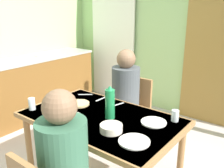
{
  "coord_description": "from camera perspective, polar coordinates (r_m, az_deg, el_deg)",
  "views": [
    {
      "loc": [
        1.66,
        -1.41,
        1.66
      ],
      "look_at": [
        0.39,
        0.22,
        1.01
      ],
      "focal_mm": 40.29,
      "sensor_mm": 36.0,
      "label": 1
    }
  ],
  "objects": [
    {
      "name": "wall_back",
      "position": [
        4.01,
        13.6,
        12.1
      ],
      "size": [
        4.02,
        0.1,
        2.62
      ],
      "primitive_type": "cube",
      "color": "#9DC27F",
      "rests_on": "ground_plane"
    },
    {
      "name": "wall_left",
      "position": [
        4.09,
        -23.67,
        11.24
      ],
      "size": [
        0.1,
        3.33,
        2.62
      ],
      "primitive_type": "cube",
      "color": "#9FC47F",
      "rests_on": "ground_plane"
    },
    {
      "name": "door_wooden",
      "position": [
        3.75,
        21.89,
        6.19
      ],
      "size": [
        0.8,
        0.05,
        2.0
      ],
      "primitive_type": "cube",
      "color": "olive",
      "rests_on": "ground_plane"
    },
    {
      "name": "curtain_panel",
      "position": [
        4.5,
        0.14,
        10.44
      ],
      "size": [
        0.9,
        0.03,
        2.2
      ],
      "primitive_type": "cube",
      "color": "white",
      "rests_on": "ground_plane"
    },
    {
      "name": "kitchen_counter",
      "position": [
        4.01,
        -19.12,
        -0.97
      ],
      "size": [
        0.61,
        2.35,
        0.91
      ],
      "color": "brown",
      "rests_on": "ground_plane"
    },
    {
      "name": "dining_table",
      "position": [
        2.18,
        -2.46,
        -9.3
      ],
      "size": [
        1.33,
        0.82,
        0.76
      ],
      "color": "#996A3E",
      "rests_on": "ground_plane"
    },
    {
      "name": "chair_far_diner",
      "position": [
        2.91,
        4.4,
        -5.97
      ],
      "size": [
        0.4,
        0.4,
        0.87
      ],
      "rotation": [
        0.0,
        0.0,
        3.14
      ],
      "color": "#996A3E",
      "rests_on": "ground_plane"
    },
    {
      "name": "person_near_diner",
      "position": [
        1.59,
        -10.62,
        -16.25
      ],
      "size": [
        0.3,
        0.37,
        0.77
      ],
      "color": "#366F4A",
      "rests_on": "ground_plane"
    },
    {
      "name": "person_far_diner",
      "position": [
        2.7,
        2.93,
        -1.37
      ],
      "size": [
        0.3,
        0.37,
        0.77
      ],
      "rotation": [
        0.0,
        0.0,
        3.14
      ],
      "color": "#534C5F",
      "rests_on": "ground_plane"
    },
    {
      "name": "water_bottle_green_near",
      "position": [
        2.06,
        -0.47,
        -4.37
      ],
      "size": [
        0.08,
        0.08,
        0.28
      ],
      "color": "#1E8346",
      "rests_on": "dining_table"
    },
    {
      "name": "serving_bowl_center",
      "position": [
        1.89,
        -0.18,
        -9.98
      ],
      "size": [
        0.17,
        0.17,
        0.05
      ],
      "primitive_type": "cylinder",
      "color": "silver",
      "rests_on": "dining_table"
    },
    {
      "name": "dinner_plate_near_left",
      "position": [
        2.14,
        -9.59,
        -7.4
      ],
      "size": [
        0.21,
        0.21,
        0.01
      ],
      "primitive_type": "cylinder",
      "color": "white",
      "rests_on": "dining_table"
    },
    {
      "name": "dinner_plate_near_right",
      "position": [
        1.77,
        5.07,
        -12.83
      ],
      "size": [
        0.22,
        0.22,
        0.01
      ],
      "primitive_type": "cylinder",
      "color": "white",
      "rests_on": "dining_table"
    },
    {
      "name": "dinner_plate_far_center",
      "position": [
        2.05,
        9.44,
        -8.55
      ],
      "size": [
        0.2,
        0.2,
        0.01
      ],
      "primitive_type": "cylinder",
      "color": "white",
      "rests_on": "dining_table"
    },
    {
      "name": "drinking_glass_by_near_diner",
      "position": [
        2.37,
        -17.73,
        -4.31
      ],
      "size": [
        0.06,
        0.06,
        0.11
      ],
      "primitive_type": "cylinder",
      "color": "silver",
      "rests_on": "dining_table"
    },
    {
      "name": "drinking_glass_by_far_diner",
      "position": [
        2.1,
        14.13,
        -6.98
      ],
      "size": [
        0.06,
        0.06,
        0.09
      ],
      "primitive_type": "cylinder",
      "color": "silver",
      "rests_on": "dining_table"
    },
    {
      "name": "bread_plate_sliced",
      "position": [
        2.4,
        -7.45,
        -4.45
      ],
      "size": [
        0.19,
        0.19,
        0.02
      ],
      "primitive_type": "cylinder",
      "color": "#DBB77A",
      "rests_on": "dining_table"
    },
    {
      "name": "cutlery_knife_near",
      "position": [
        2.38,
        1.28,
        -4.68
      ],
      "size": [
        0.05,
        0.15,
        0.0
      ],
      "primitive_type": "cube",
      "rotation": [
        0.0,
        0.0,
        1.34
      ],
      "color": "silver",
      "rests_on": "dining_table"
    },
    {
      "name": "cutlery_fork_near",
      "position": [
        2.65,
        -6.09,
        -2.39
      ],
      "size": [
        0.12,
        0.11,
        0.0
      ],
      "primitive_type": "cube",
      "rotation": [
        0.0,
        0.0,
        3.84
      ],
      "color": "silver",
      "rests_on": "dining_table"
    },
    {
      "name": "cutlery_knife_far",
      "position": [
        2.51,
        -2.52,
        -3.42
      ],
      "size": [
        0.02,
        0.15,
        0.0
      ],
      "primitive_type": "cube",
      "rotation": [
        0.0,
        0.0,
        1.55
      ],
      "color": "silver",
      "rests_on": "dining_table"
    }
  ]
}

